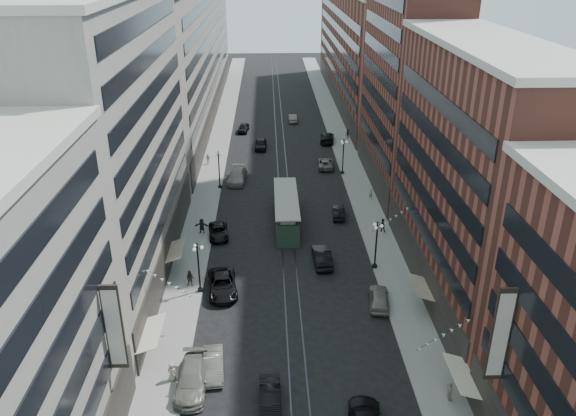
{
  "coord_description": "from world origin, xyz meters",
  "views": [
    {
      "loc": [
        -2.1,
        -20.11,
        31.61
      ],
      "look_at": [
        -0.01,
        37.15,
        5.0
      ],
      "focal_mm": 35.0,
      "sensor_mm": 36.0,
      "label": 1
    }
  ],
  "objects": [
    {
      "name": "pedestrian_2",
      "position": [
        -10.3,
        29.0,
        1.03
      ],
      "size": [
        0.93,
        0.61,
        1.76
      ],
      "primitive_type": "imported",
      "rotation": [
        0.0,
        0.0,
        -0.18
      ],
      "color": "black",
      "rests_on": "sidewalk_west"
    },
    {
      "name": "lamppost_sw_far",
      "position": [
        -9.2,
        28.0,
        3.1
      ],
      "size": [
        1.03,
        1.14,
        5.52
      ],
      "color": "black",
      "rests_on": "sidewalk_west"
    },
    {
      "name": "car_2",
      "position": [
        -6.96,
        28.01,
        0.84
      ],
      "size": [
        3.56,
        6.39,
        1.69
      ],
      "primitive_type": "imported",
      "rotation": [
        0.0,
        0.0,
        0.13
      ],
      "color": "black",
      "rests_on": "ground"
    },
    {
      "name": "building_west_mid",
      "position": [
        -17.0,
        33.0,
        14.0
      ],
      "size": [
        8.0,
        36.0,
        28.0
      ],
      "primitive_type": "cube",
      "color": "gray",
      "rests_on": "ground"
    },
    {
      "name": "sidewalk_west",
      "position": [
        -11.0,
        70.0,
        0.07
      ],
      "size": [
        4.0,
        180.0,
        0.15
      ],
      "primitive_type": "cube",
      "color": "gray",
      "rests_on": "ground"
    },
    {
      "name": "car_11",
      "position": [
        6.87,
        62.9,
        0.71
      ],
      "size": [
        2.69,
        5.25,
        1.42
      ],
      "primitive_type": "imported",
      "rotation": [
        0.0,
        0.0,
        3.08
      ],
      "color": "slate",
      "rests_on": "ground"
    },
    {
      "name": "lamppost_sw_mid",
      "position": [
        -9.2,
        55.0,
        3.1
      ],
      "size": [
        1.03,
        1.14,
        5.52
      ],
      "color": "black",
      "rests_on": "sidewalk_west"
    },
    {
      "name": "car_extra_1",
      "position": [
        3.6,
        33.28,
        0.86
      ],
      "size": [
        2.04,
        5.32,
        1.73
      ],
      "primitive_type": "imported",
      "rotation": [
        0.0,
        0.0,
        3.18
      ],
      "color": "black",
      "rests_on": "ground"
    },
    {
      "name": "car_13",
      "position": [
        -3.45,
        72.57,
        0.85
      ],
      "size": [
        2.17,
        5.06,
        1.7
      ],
      "primitive_type": "imported",
      "rotation": [
        0.0,
        0.0,
        -0.03
      ],
      "color": "black",
      "rests_on": "ground"
    },
    {
      "name": "car_5",
      "position": [
        -2.27,
        12.28,
        0.76
      ],
      "size": [
        1.68,
        4.63,
        1.52
      ],
      "primitive_type": "imported",
      "rotation": [
        0.0,
        0.0,
        0.02
      ],
      "color": "black",
      "rests_on": "ground"
    },
    {
      "name": "lamppost_se_far",
      "position": [
        9.2,
        32.0,
        3.1
      ],
      "size": [
        1.03,
        1.14,
        5.52
      ],
      "color": "black",
      "rests_on": "sidewalk_east"
    },
    {
      "name": "sidewalk_east",
      "position": [
        11.0,
        70.0,
        0.07
      ],
      "size": [
        4.0,
        180.0,
        0.15
      ],
      "primitive_type": "cube",
      "color": "gray",
      "rests_on": "ground"
    },
    {
      "name": "car_8",
      "position": [
        -6.8,
        57.56,
        0.89
      ],
      "size": [
        3.1,
        6.37,
        1.78
      ],
      "primitive_type": "imported",
      "rotation": [
        0.0,
        0.0,
        -0.1
      ],
      "color": "gray",
      "rests_on": "ground"
    },
    {
      "name": "pedestrian_8",
      "position": [
        11.83,
        50.26,
        0.97
      ],
      "size": [
        0.68,
        0.55,
        1.63
      ],
      "primitive_type": "imported",
      "rotation": [
        0.0,
        0.0,
        3.44
      ],
      "color": "#9D9782",
      "rests_on": "sidewalk_east"
    },
    {
      "name": "building_east_mid",
      "position": [
        17.0,
        28.0,
        12.0
      ],
      "size": [
        8.0,
        30.0,
        24.0
      ],
      "primitive_type": "cube",
      "color": "brown",
      "rests_on": "ground"
    },
    {
      "name": "building_east_far",
      "position": [
        17.0,
        105.0,
        12.0
      ],
      "size": [
        8.0,
        72.0,
        24.0
      ],
      "primitive_type": "cube",
      "color": "brown",
      "rests_on": "ground"
    },
    {
      "name": "rail_west",
      "position": [
        -0.7,
        70.0,
        0.01
      ],
      "size": [
        0.12,
        180.0,
        0.02
      ],
      "primitive_type": "cube",
      "color": "#2D2D33",
      "rests_on": "ground"
    },
    {
      "name": "car_extra_0",
      "position": [
        -8.4,
        14.37,
        0.86
      ],
      "size": [
        2.44,
        5.95,
        1.72
      ],
      "primitive_type": "imported",
      "rotation": [
        0.0,
        0.0,
        -0.0
      ],
      "color": "gray",
      "rests_on": "ground"
    },
    {
      "name": "pedestrian_5",
      "position": [
        -10.33,
        40.83,
        1.08
      ],
      "size": [
        1.76,
        0.61,
        1.86
      ],
      "primitive_type": "imported",
      "rotation": [
        0.0,
        0.0,
        -0.07
      ],
      "color": "black",
      "rests_on": "sidewalk_west"
    },
    {
      "name": "car_1",
      "position": [
        -6.87,
        16.15,
        0.75
      ],
      "size": [
        1.99,
        4.65,
        1.49
      ],
      "primitive_type": "imported",
      "rotation": [
        0.0,
        0.0,
        0.09
      ],
      "color": "slate",
      "rests_on": "ground"
    },
    {
      "name": "ground",
      "position": [
        0.0,
        60.0,
        0.0
      ],
      "size": [
        220.0,
        220.0,
        0.0
      ],
      "primitive_type": "plane",
      "color": "black",
      "rests_on": "ground"
    },
    {
      "name": "car_12",
      "position": [
        8.4,
        75.87,
        0.85
      ],
      "size": [
        3.07,
        6.1,
        1.7
      ],
      "primitive_type": "imported",
      "rotation": [
        0.0,
        0.0,
        3.02
      ],
      "color": "black",
      "rests_on": "ground"
    },
    {
      "name": "building_west_far",
      "position": [
        -17.0,
        96.0,
        13.0
      ],
      "size": [
        8.0,
        90.0,
        26.0
      ],
      "primitive_type": "cube",
      "color": "gray",
      "rests_on": "ground"
    },
    {
      "name": "pedestrian_1",
      "position": [
        -10.08,
        15.21,
        0.96
      ],
      "size": [
        0.89,
        0.68,
        1.62
      ],
      "primitive_type": "imported",
      "rotation": [
        0.0,
        0.0,
        2.79
      ],
      "color": "#A39987",
      "rests_on": "sidewalk_west"
    },
    {
      "name": "car_9",
      "position": [
        -6.8,
        82.5,
        0.78
      ],
      "size": [
        2.35,
        4.76,
        1.56
      ],
      "primitive_type": "imported",
      "rotation": [
        0.0,
        0.0,
        -0.11
      ],
      "color": "black",
      "rests_on": "ground"
    },
    {
      "name": "car_7",
      "position": [
        -8.27,
        40.04,
        0.68
      ],
      "size": [
        2.82,
        5.12,
        1.36
      ],
      "primitive_type": "imported",
      "rotation": [
        0.0,
        0.0,
        0.12
      ],
      "color": "black",
      "rests_on": "ground"
    },
    {
      "name": "car_4",
      "position": [
        8.4,
        25.19,
        0.81
      ],
      "size": [
        2.55,
        4.98,
        1.62
      ],
      "primitive_type": "imported",
      "rotation": [
        0.0,
        0.0,
        3.01
      ],
      "color": "gray",
      "rests_on": "ground"
    },
    {
      "name": "pedestrian_6",
      "position": [
        -11.77,
        64.87,
        1.01
      ],
      "size": [
        1.08,
        0.63,
        1.72
      ],
      "primitive_type": "imported",
      "rotation": [
        0.0,
        0.0,
        3.32
      ],
      "color": "beige",
      "rests_on": "sidewalk_west"
    },
    {
      "name": "car_14",
      "position": [
        2.82,
        88.95,
        0.73
      ],
      "size": [
        1.57,
        4.45,
        1.47
      ],
      "primitive_type": "imported",
      "rotation": [
        0.0,
        0.0,
        3.14
      ],
      "color": "slate",
      "rests_on": "ground"
    },
    {
      "name": "pedestrian_9",
      "position": [
        12.34,
        77.31,
        1.05
      ],
      "size": [
        1.26,
        0.91,
        1.81
      ],
      "primitive_type": "imported",
      "rotation": [
        0.0,
        0.0,
        0.42
      ],
      "color": "black",
      "rests_on": "sidewalk_east"
    },
    {
      "name": "building_east_tower",
      "position": [
        17.0,
        56.0,
        21.0
      ],
      "size": [
        8.0,
        26.0,
        42.0
      ],
      "primitive_type": "cube",
      "color": "brown",
      "rests_on": "ground"
    },
    {
      "name": "rail_east",
      "position": [
        0.7,
        70.0,
        0.01
      ],
      "size": [
        0.12,
        180.0,
        0.02
      ],
      "primitive_type": "cube",
      "color": "#2D2D33",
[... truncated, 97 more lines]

